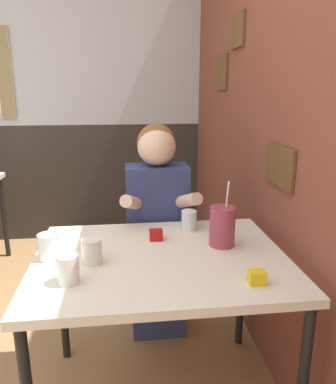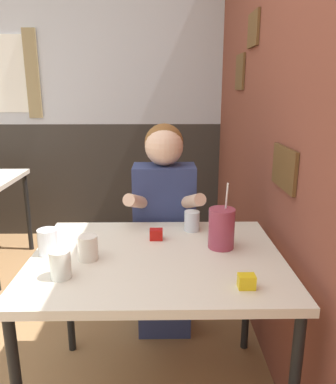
{
  "view_description": "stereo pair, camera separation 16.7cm",
  "coord_description": "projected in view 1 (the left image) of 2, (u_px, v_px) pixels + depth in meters",
  "views": [
    {
      "loc": [
        0.74,
        -1.07,
        1.42
      ],
      "look_at": [
        0.93,
        0.53,
        0.98
      ],
      "focal_mm": 35.0,
      "sensor_mm": 36.0,
      "label": 1
    },
    {
      "loc": [
        0.91,
        -1.08,
        1.42
      ],
      "look_at": [
        0.93,
        0.53,
        0.98
      ],
      "focal_mm": 35.0,
      "sensor_mm": 36.0,
      "label": 2
    }
  ],
  "objects": [
    {
      "name": "cocktail_pitcher",
      "position": [
        222.0,
        226.0,
        1.65
      ],
      "size": [
        0.11,
        0.11,
        0.3
      ],
      "color": "#99384C",
      "rests_on": "main_table"
    },
    {
      "name": "glass_near_pitcher",
      "position": [
        48.0,
        247.0,
        1.52
      ],
      "size": [
        0.08,
        0.08,
        0.11
      ],
      "color": "silver",
      "rests_on": "main_table"
    },
    {
      "name": "back_wall",
      "position": [
        37.0,
        96.0,
        3.37
      ],
      "size": [
        5.93,
        0.09,
        2.7
      ],
      "color": "silver",
      "rests_on": "ground_plane"
    },
    {
      "name": "brick_wall_right",
      "position": [
        243.0,
        101.0,
        2.32
      ],
      "size": [
        0.08,
        4.49,
        2.7
      ],
      "color": "brown",
      "rests_on": "ground_plane"
    },
    {
      "name": "condiment_ketchup",
      "position": [
        156.0,
        235.0,
        1.73
      ],
      "size": [
        0.06,
        0.04,
        0.05
      ],
      "color": "#B7140F",
      "rests_on": "main_table"
    },
    {
      "name": "glass_center",
      "position": [
        68.0,
        269.0,
        1.34
      ],
      "size": [
        0.08,
        0.08,
        0.11
      ],
      "color": "silver",
      "rests_on": "main_table"
    },
    {
      "name": "glass_by_brick",
      "position": [
        189.0,
        220.0,
        1.85
      ],
      "size": [
        0.08,
        0.08,
        0.1
      ],
      "color": "silver",
      "rests_on": "main_table"
    },
    {
      "name": "main_table",
      "position": [
        161.0,
        270.0,
        1.59
      ],
      "size": [
        1.05,
        0.81,
        0.74
      ],
      "color": "beige",
      "rests_on": "ground_plane"
    },
    {
      "name": "person_seated",
      "position": [
        157.0,
        229.0,
        2.12
      ],
      "size": [
        0.42,
        0.41,
        1.24
      ],
      "color": "navy",
      "rests_on": "ground_plane"
    },
    {
      "name": "glass_far_side",
      "position": [
        92.0,
        251.0,
        1.49
      ],
      "size": [
        0.08,
        0.08,
        0.1
      ],
      "color": "silver",
      "rests_on": "main_table"
    },
    {
      "name": "condiment_mustard",
      "position": [
        257.0,
        277.0,
        1.34
      ],
      "size": [
        0.06,
        0.04,
        0.05
      ],
      "color": "yellow",
      "rests_on": "main_table"
    }
  ]
}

